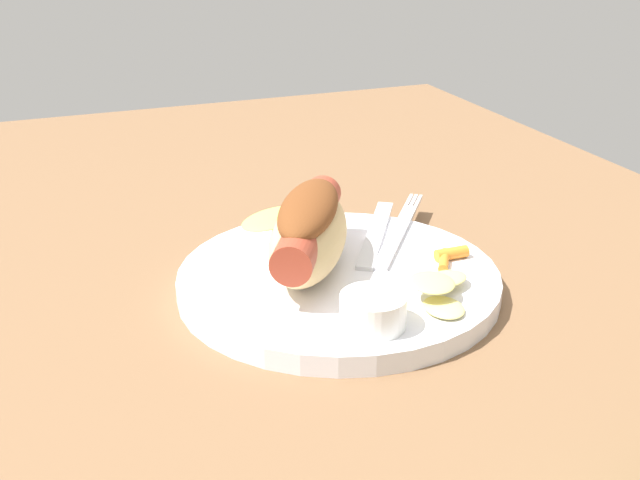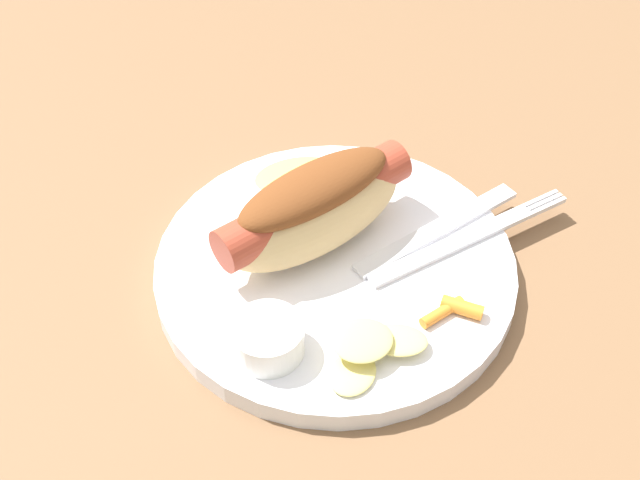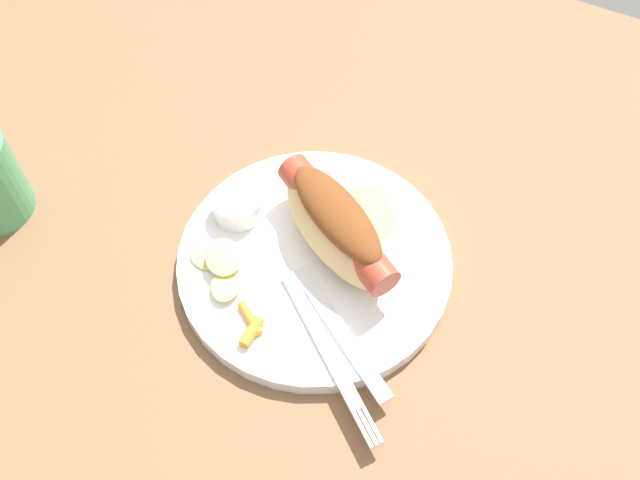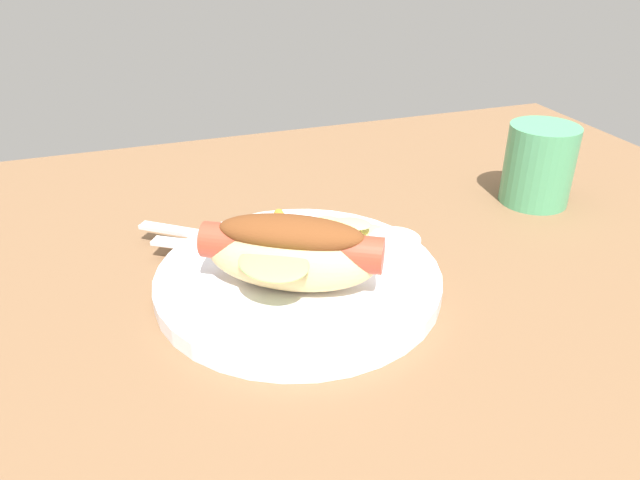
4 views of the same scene
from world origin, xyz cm
name	(u,v)px [view 4 (image 4 of 4)]	position (x,y,z in cm)	size (l,w,h in cm)	color
ground_plane	(273,321)	(0.00, 0.00, -0.90)	(120.00, 90.00, 1.80)	brown
plate	(298,279)	(-3.24, -3.00, 0.80)	(25.03, 25.03, 1.60)	white
hot_dog	(291,251)	(-2.03, -0.94, 4.97)	(15.05, 11.96, 6.36)	#DBB77A
sauce_ramekin	(394,250)	(-11.93, -1.91, 2.74)	(4.56, 4.56, 2.29)	white
fork	(221,238)	(2.08, -10.90, 1.80)	(14.13, 11.15, 0.40)	silver
knife	(224,249)	(2.17, -8.71, 1.78)	(14.37, 1.40, 0.36)	silver
chips_pile	(350,226)	(-10.15, -8.01, 2.43)	(6.76, 6.61, 1.87)	#DCD075
carrot_garnish	(286,221)	(-4.75, -11.84, 2.05)	(3.22, 3.69, 0.99)	orange
drinking_cup	(539,165)	(-34.05, -11.20, 4.49)	(7.60, 7.60, 8.98)	#4C9E6B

